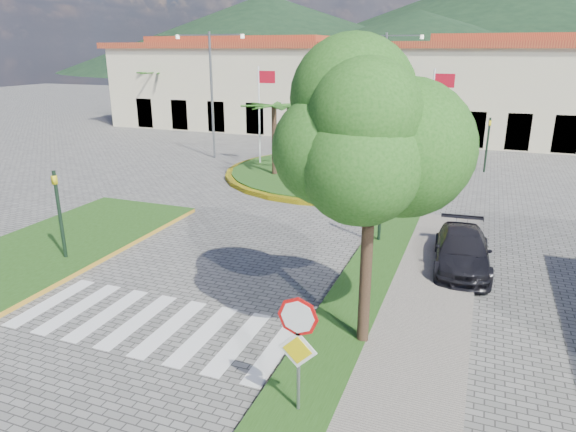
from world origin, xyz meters
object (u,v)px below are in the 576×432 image
(stop_sign, at_px, (298,338))
(deciduous_tree, at_px, (373,136))
(roundabout_island, at_px, (336,173))
(car_dark_b, at_px, (399,140))
(car_dark_a, at_px, (368,138))
(car_side_right, at_px, (462,250))
(white_van, at_px, (312,127))

(stop_sign, height_order, deciduous_tree, deciduous_tree)
(roundabout_island, relative_size, deciduous_tree, 1.87)
(stop_sign, bearing_deg, roundabout_island, 103.73)
(stop_sign, bearing_deg, car_dark_b, 95.57)
(roundabout_island, xyz_separation_m, deciduous_tree, (5.50, -17.00, 5.01))
(stop_sign, xyz_separation_m, car_dark_b, (-2.90, 29.73, -1.11))
(car_dark_a, bearing_deg, deciduous_tree, -157.17)
(car_side_right, bearing_deg, car_dark_a, 105.84)
(roundabout_island, xyz_separation_m, car_dark_b, (2.00, 9.69, 0.51))
(deciduous_tree, xyz_separation_m, white_van, (-11.55, 30.84, -4.56))
(white_van, bearing_deg, car_dark_b, -102.74)
(white_van, height_order, car_dark_a, white_van)
(white_van, bearing_deg, car_side_right, -137.05)
(roundabout_island, relative_size, car_dark_b, 3.10)
(stop_sign, bearing_deg, white_van, 107.92)
(car_dark_a, bearing_deg, car_dark_b, -83.56)
(roundabout_island, bearing_deg, stop_sign, -76.27)
(roundabout_island, distance_m, white_van, 15.12)
(roundabout_island, height_order, white_van, roundabout_island)
(car_dark_a, distance_m, car_dark_b, 2.28)
(car_dark_b, distance_m, car_side_right, 21.63)
(roundabout_island, relative_size, car_side_right, 2.95)
(white_van, height_order, car_dark_b, car_dark_b)
(car_dark_a, xyz_separation_m, car_side_right, (7.78, -21.09, 0.02))
(stop_sign, distance_m, car_dark_b, 29.89)
(white_van, xyz_separation_m, car_dark_b, (8.05, -4.16, 0.06))
(stop_sign, bearing_deg, car_dark_a, 99.82)
(roundabout_island, relative_size, car_dark_a, 3.58)
(white_van, relative_size, car_side_right, 1.02)
(stop_sign, relative_size, car_side_right, 0.61)
(stop_sign, relative_size, car_dark_a, 0.75)
(car_dark_a, bearing_deg, roundabout_island, -167.68)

